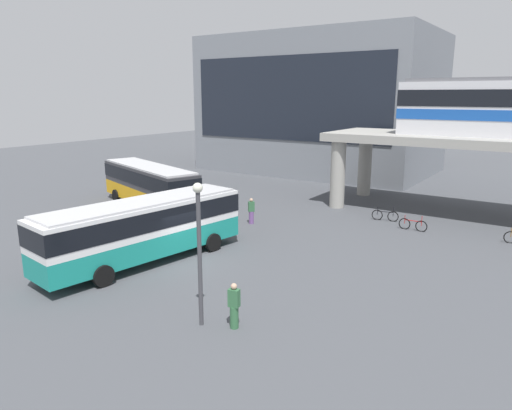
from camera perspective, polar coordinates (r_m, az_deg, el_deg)
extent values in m
plane|color=#47494F|center=(32.38, 3.41, -1.74)|extent=(120.00, 120.00, 0.00)
cube|color=slate|center=(54.16, 7.87, 11.97)|extent=(24.02, 15.27, 14.55)
cube|color=black|center=(47.38, 3.67, 12.78)|extent=(21.62, 0.10, 8.15)
cylinder|color=#9E9B93|center=(35.85, 9.88, 3.65)|extent=(1.10, 1.10, 5.01)
cylinder|color=#9E9B93|center=(40.85, 13.05, 4.66)|extent=(1.10, 1.10, 5.01)
cube|color=teal|center=(24.52, -13.35, -4.45)|extent=(4.06, 11.25, 1.10)
cube|color=white|center=(24.17, -13.51, -1.51)|extent=(4.06, 11.25, 1.50)
cube|color=black|center=(24.15, -13.52, -1.34)|extent=(4.10, 11.29, 0.96)
cube|color=silver|center=(23.98, -13.62, 0.36)|extent=(3.86, 10.68, 0.12)
cylinder|color=black|center=(27.64, -8.77, -3.42)|extent=(0.42, 1.03, 1.00)
cylinder|color=black|center=(25.82, -5.25, -4.52)|extent=(0.42, 1.03, 1.00)
cylinder|color=black|center=(24.27, -21.00, -6.55)|extent=(0.42, 1.03, 1.00)
cylinder|color=black|center=(22.18, -18.02, -8.17)|extent=(0.42, 1.03, 1.00)
cube|color=orange|center=(36.28, -12.77, 1.29)|extent=(11.23, 5.79, 1.10)
cube|color=#333338|center=(36.04, -12.87, 3.31)|extent=(11.23, 5.79, 1.50)
cube|color=black|center=(36.03, -12.88, 3.43)|extent=(11.28, 5.84, 0.96)
cube|color=silver|center=(35.92, -12.94, 4.59)|extent=(10.67, 5.50, 0.12)
cylinder|color=black|center=(39.09, -16.60, 1.09)|extent=(1.04, 0.58, 1.00)
cylinder|color=black|center=(40.04, -13.28, 1.57)|extent=(1.04, 0.58, 1.00)
cylinder|color=black|center=(33.16, -12.38, -0.77)|extent=(1.04, 0.58, 1.00)
cylinder|color=black|center=(34.27, -8.62, -0.16)|extent=(1.04, 0.58, 1.00)
torus|color=black|center=(31.11, 19.41, -2.46)|extent=(0.74, 0.06, 0.74)
torus|color=black|center=(31.38, 17.56, -2.19)|extent=(0.74, 0.06, 0.74)
cylinder|color=#B21E1E|center=(31.17, 18.52, -1.83)|extent=(1.05, 0.05, 0.05)
cylinder|color=#B21E1E|center=(31.30, 17.60, -1.66)|extent=(0.04, 0.04, 0.55)
cylinder|color=#B21E1E|center=(31.03, 19.45, -1.83)|extent=(0.04, 0.04, 0.65)
torus|color=black|center=(30.82, 28.47, -3.47)|extent=(0.74, 0.19, 0.74)
cylinder|color=#996626|center=(30.75, 28.53, -2.94)|extent=(0.04, 0.04, 0.55)
torus|color=black|center=(33.01, 16.27, -1.35)|extent=(0.74, 0.19, 0.74)
torus|color=black|center=(33.15, 14.48, -1.18)|extent=(0.74, 0.19, 0.74)
cylinder|color=black|center=(33.01, 15.40, -0.80)|extent=(1.04, 0.23, 0.05)
cylinder|color=black|center=(33.08, 14.51, -0.68)|extent=(0.04, 0.04, 0.55)
cylinder|color=black|center=(32.93, 16.31, -0.76)|extent=(0.04, 0.04, 0.65)
cylinder|color=#33663F|center=(17.67, -2.66, -13.42)|extent=(0.32, 0.32, 0.85)
cube|color=#33663F|center=(17.35, -2.68, -11.19)|extent=(0.44, 0.33, 0.67)
sphere|color=tan|center=(17.17, -2.70, -9.82)|extent=(0.23, 0.23, 0.23)
cylinder|color=#724C8C|center=(31.16, -0.57, -1.52)|extent=(0.32, 0.32, 0.83)
cube|color=#33663F|center=(30.97, -0.57, -0.19)|extent=(0.47, 0.47, 0.66)
sphere|color=tan|center=(30.88, -0.58, 0.61)|extent=(0.23, 0.23, 0.23)
cylinder|color=#3F3F44|center=(17.18, -6.84, -6.70)|extent=(0.16, 0.16, 5.04)
sphere|color=silver|center=(16.46, -7.09, 2.07)|extent=(0.36, 0.36, 0.36)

